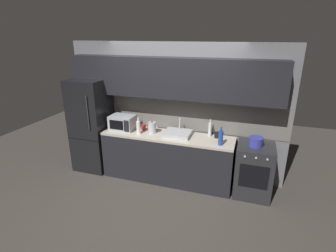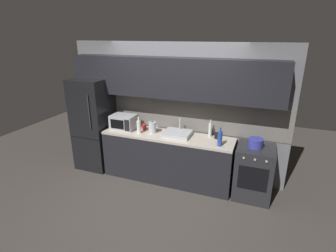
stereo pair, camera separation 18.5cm
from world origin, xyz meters
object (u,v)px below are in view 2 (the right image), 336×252
object	(u,v)px
wine_bottle_clear	(210,130)
mug_dark	(217,136)
oven_range	(254,172)
wine_bottle_blue	(220,139)
microwave	(124,122)
mug_red	(144,127)
refrigerator	(94,124)
kettle	(152,127)
wine_bottle_white	(139,127)
cooking_pot	(256,143)

from	to	relation	value
wine_bottle_clear	mug_dark	world-z (taller)	wine_bottle_clear
oven_range	wine_bottle_blue	distance (m)	0.83
wine_bottle_clear	microwave	bearing A→B (deg)	-173.58
wine_bottle_clear	mug_red	world-z (taller)	wine_bottle_clear
wine_bottle_blue	mug_dark	xyz separation A→B (m)	(-0.10, 0.31, -0.08)
wine_bottle_blue	wine_bottle_clear	xyz separation A→B (m)	(-0.24, 0.35, -0.00)
oven_range	wine_bottle_blue	world-z (taller)	wine_bottle_blue
refrigerator	wine_bottle_clear	bearing A→B (deg)	5.00
kettle	mug_dark	bearing A→B (deg)	6.75
microwave	kettle	xyz separation A→B (m)	(0.60, -0.00, -0.03)
kettle	wine_bottle_clear	xyz separation A→B (m)	(1.03, 0.19, 0.02)
oven_range	mug_red	xyz separation A→B (m)	(-2.05, 0.11, 0.50)
wine_bottle_white	wine_bottle_blue	bearing A→B (deg)	-1.78
wine_bottle_clear	wine_bottle_blue	bearing A→B (deg)	-56.19
wine_bottle_white	mug_red	distance (m)	0.22
kettle	mug_dark	xyz separation A→B (m)	(1.17, 0.14, -0.05)
wine_bottle_blue	mug_dark	world-z (taller)	wine_bottle_blue
mug_dark	wine_bottle_blue	bearing A→B (deg)	-71.67
wine_bottle_white	refrigerator	bearing A→B (deg)	174.38
wine_bottle_white	cooking_pot	bearing A→B (deg)	2.95
wine_bottle_white	cooking_pot	size ratio (longest dim) A/B	1.31
oven_range	kettle	size ratio (longest dim) A/B	3.96
wine_bottle_white	microwave	bearing A→B (deg)	162.26
cooking_pot	wine_bottle_blue	bearing A→B (deg)	-164.58
oven_range	cooking_pot	distance (m)	0.53
oven_range	microwave	world-z (taller)	microwave
microwave	wine_bottle_white	distance (m)	0.41
refrigerator	kettle	size ratio (longest dim) A/B	8.03
microwave	wine_bottle_blue	xyz separation A→B (m)	(1.87, -0.17, -0.01)
mug_dark	mug_red	distance (m)	1.38
wine_bottle_white	mug_dark	distance (m)	1.41
wine_bottle_blue	cooking_pot	size ratio (longest dim) A/B	1.33
wine_bottle_clear	mug_red	size ratio (longest dim) A/B	2.90
wine_bottle_clear	wine_bottle_white	bearing A→B (deg)	-166.18
mug_red	kettle	bearing A→B (deg)	-22.74
wine_bottle_blue	mug_red	world-z (taller)	wine_bottle_blue
wine_bottle_clear	mug_red	xyz separation A→B (m)	(-1.25, -0.10, -0.07)
cooking_pot	wine_bottle_clear	bearing A→B (deg)	165.56
refrigerator	microwave	size ratio (longest dim) A/B	3.97
wine_bottle_white	wine_bottle_clear	bearing A→B (deg)	13.82
microwave	mug_red	size ratio (longest dim) A/B	4.28
refrigerator	cooking_pot	distance (m)	3.10
kettle	cooking_pot	world-z (taller)	kettle
microwave	cooking_pot	bearing A→B (deg)	-0.43
wine_bottle_blue	wine_bottle_white	bearing A→B (deg)	178.22
mug_red	wine_bottle_white	bearing A→B (deg)	-91.18
microwave	wine_bottle_white	bearing A→B (deg)	-17.74
refrigerator	wine_bottle_clear	world-z (taller)	refrigerator
wine_bottle_white	wine_bottle_blue	world-z (taller)	wine_bottle_blue
wine_bottle_blue	mug_dark	size ratio (longest dim) A/B	3.10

